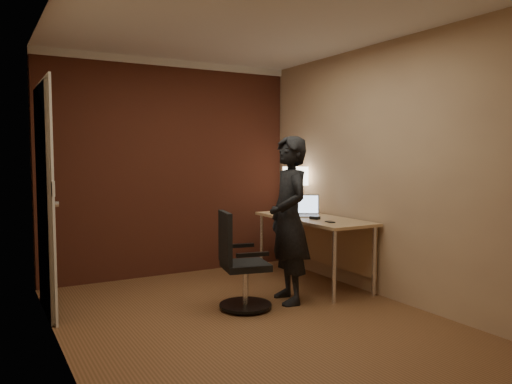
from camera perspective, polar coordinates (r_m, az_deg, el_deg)
room at (r=5.44m, az=-10.93°, el=3.79°), size 4.00×4.00×4.00m
desk at (r=5.51m, az=7.15°, el=-4.16°), size 0.60×1.50×0.73m
desk_lamp at (r=5.96m, az=4.53°, el=1.76°), size 0.22×0.22×0.54m
laptop at (r=5.56m, az=5.53°, el=-2.07°), size 0.42×0.40×0.23m
mouse at (r=5.28m, az=6.74°, el=-2.94°), size 0.09×0.12×0.03m
phone at (r=5.07m, az=8.45°, el=-3.39°), size 0.08×0.12×0.01m
office_chair at (r=4.57m, az=-1.90°, el=-8.60°), size 0.48×0.54×0.88m
person at (r=4.75m, az=3.79°, el=-3.18°), size 0.49×0.64×1.58m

